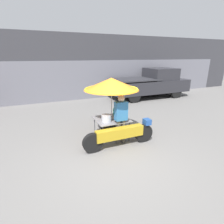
{
  "coord_description": "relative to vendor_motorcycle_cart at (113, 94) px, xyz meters",
  "views": [
    {
      "loc": [
        -1.71,
        -3.85,
        2.69
      ],
      "look_at": [
        0.4,
        1.11,
        0.94
      ],
      "focal_mm": 28.0,
      "sensor_mm": 36.0,
      "label": 1
    }
  ],
  "objects": [
    {
      "name": "ground_plane",
      "position": [
        -0.4,
        -1.07,
        -1.54
      ],
      "size": [
        36.0,
        36.0,
        0.0
      ],
      "primitive_type": "plane",
      "color": "slate"
    },
    {
      "name": "shopfront_building",
      "position": [
        -0.4,
        6.98,
        0.43
      ],
      "size": [
        28.0,
        2.06,
        3.96
      ],
      "color": "#38383D",
      "rests_on": "ground"
    },
    {
      "name": "vendor_motorcycle_cart",
      "position": [
        0.0,
        0.0,
        0.0
      ],
      "size": [
        2.31,
        1.73,
        2.04
      ],
      "color": "black",
      "rests_on": "ground"
    },
    {
      "name": "vendor_person",
      "position": [
        0.13,
        -0.35,
        -0.66
      ],
      "size": [
        0.38,
        0.22,
        1.58
      ],
      "color": "#4C473D",
      "rests_on": "ground"
    },
    {
      "name": "pickup_truck",
      "position": [
        4.78,
        4.71,
        -0.61
      ],
      "size": [
        5.27,
        1.91,
        1.9
      ],
      "color": "black",
      "rests_on": "ground"
    }
  ]
}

